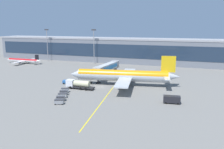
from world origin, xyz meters
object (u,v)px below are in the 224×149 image
(baggage_cart_0, at_px, (59,102))
(crew_van, at_px, (171,99))
(main_airliner, at_px, (123,76))
(baggage_cart_4, at_px, (65,90))
(commuter_jet_far, at_px, (23,60))
(baggage_cart_1, at_px, (61,98))
(fuel_tanker, at_px, (78,84))
(pushback_tug, at_px, (68,82))
(baggage_cart_3, at_px, (64,93))
(baggage_cart_2, at_px, (62,95))

(baggage_cart_0, bearing_deg, crew_van, 20.99)
(main_airliner, distance_m, baggage_cart_0, 30.40)
(baggage_cart_4, xyz_separation_m, commuter_jet_far, (-57.55, 47.14, 1.24))
(crew_van, bearing_deg, baggage_cart_4, -179.49)
(baggage_cart_1, relative_size, commuter_jet_far, 0.12)
(fuel_tanker, height_order, pushback_tug, fuel_tanker)
(crew_van, bearing_deg, baggage_cart_1, -164.39)
(crew_van, relative_size, baggage_cart_3, 1.72)
(baggage_cart_1, bearing_deg, baggage_cart_4, 112.88)
(main_airliner, bearing_deg, fuel_tanker, -143.54)
(main_airliner, distance_m, baggage_cart_2, 26.32)
(baggage_cart_2, height_order, baggage_cart_4, same)
(baggage_cart_4, bearing_deg, fuel_tanker, 67.87)
(baggage_cart_2, xyz_separation_m, baggage_cart_4, (-2.49, 5.90, 0.00))
(baggage_cart_0, height_order, baggage_cart_1, same)
(main_airliner, height_order, commuter_jet_far, main_airliner)
(baggage_cart_0, relative_size, baggage_cart_1, 1.00)
(main_airliner, height_order, baggage_cart_1, main_airliner)
(baggage_cart_3, bearing_deg, pushback_tug, 115.23)
(fuel_tanker, relative_size, baggage_cart_4, 3.56)
(baggage_cart_2, height_order, baggage_cart_3, same)
(pushback_tug, relative_size, baggage_cart_4, 1.43)
(pushback_tug, xyz_separation_m, baggage_cart_0, (10.44, -23.09, -0.07))
(baggage_cart_0, distance_m, baggage_cart_1, 3.20)
(baggage_cart_3, height_order, baggage_cart_4, same)
(fuel_tanker, xyz_separation_m, commuter_jet_far, (-59.86, 41.46, 0.28))
(baggage_cart_0, relative_size, commuter_jet_far, 0.12)
(baggage_cart_4, bearing_deg, main_airliner, 44.41)
(main_airliner, distance_m, crew_van, 25.69)
(main_airliner, xyz_separation_m, baggage_cart_4, (-16.49, -16.16, -3.18))
(main_airliner, distance_m, baggage_cart_4, 23.31)
(baggage_cart_0, relative_size, baggage_cart_3, 1.00)
(commuter_jet_far, bearing_deg, crew_van, -26.45)
(main_airliner, bearing_deg, baggage_cart_1, -117.04)
(pushback_tug, distance_m, commuter_jet_far, 63.24)
(main_airliner, height_order, fuel_tanker, main_airliner)
(main_airliner, xyz_separation_m, commuter_jet_far, (-74.05, 30.98, -1.94))
(pushback_tug, height_order, baggage_cart_1, baggage_cart_1)
(fuel_tanker, height_order, baggage_cart_1, fuel_tanker)
(main_airliner, height_order, crew_van, main_airliner)
(fuel_tanker, bearing_deg, pushback_tug, 144.18)
(baggage_cart_1, bearing_deg, crew_van, 15.61)
(fuel_tanker, bearing_deg, baggage_cart_0, -81.33)
(main_airliner, bearing_deg, crew_van, -38.29)
(crew_van, distance_m, commuter_jet_far, 105.11)
(baggage_cart_1, bearing_deg, main_airliner, 62.96)
(crew_van, bearing_deg, main_airliner, 141.71)
(crew_van, height_order, commuter_jet_far, commuter_jet_far)
(crew_van, distance_m, baggage_cart_2, 34.63)
(crew_van, relative_size, baggage_cart_0, 1.72)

